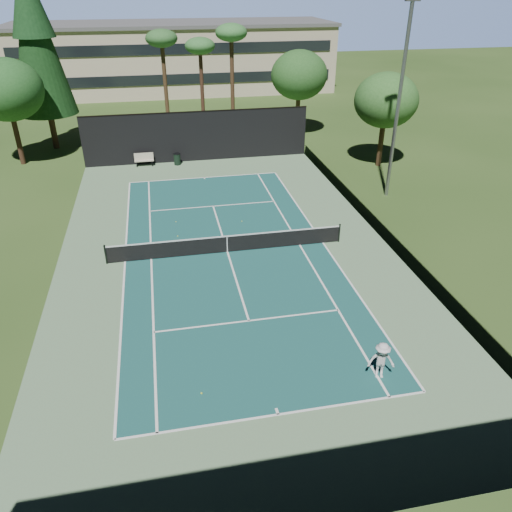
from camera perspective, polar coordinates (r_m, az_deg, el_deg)
The scene contains 22 objects.
ground at distance 27.39m, azimuth -3.28°, elevation 0.43°, with size 160.00×160.00×0.00m, color #2E4A1B.
apron_slab at distance 27.39m, azimuth -3.28°, elevation 0.44°, with size 18.00×32.00×0.01m, color #62865E.
court_surface at distance 27.38m, azimuth -3.28°, elevation 0.45°, with size 10.97×23.77×0.01m, color #19504D.
court_lines at distance 27.38m, azimuth -3.29°, elevation 0.47°, with size 11.07×23.87×0.01m.
tennis_net at distance 27.13m, azimuth -3.32°, elevation 1.46°, with size 12.90×0.10×1.10m.
fence at distance 26.54m, azimuth -3.43°, elevation 4.30°, with size 18.04×32.05×4.03m.
player at distance 19.42m, azimuth 14.14°, elevation -11.52°, with size 1.00×0.58×1.55m, color silver.
tennis_ball_a at distance 18.79m, azimuth -6.25°, elevation -15.33°, with size 0.07×0.07×0.07m, color #CCEA35.
tennis_ball_b at distance 29.36m, azimuth -8.94°, elevation 2.27°, with size 0.07×0.07×0.07m, color #C8D330.
tennis_ball_c at distance 30.83m, azimuth -1.62°, elevation 3.99°, with size 0.06×0.06×0.06m, color #CBDD32.
tennis_ball_d at distance 31.14m, azimuth -9.14°, elevation 3.88°, with size 0.06×0.06×0.06m, color yellow.
park_bench at distance 41.36m, azimuth -12.68°, elevation 10.75°, with size 1.50×0.45×1.02m.
trash_bin at distance 41.14m, azimuth -9.00°, elevation 10.90°, with size 0.56×0.56×0.95m.
pine_tree at distance 46.79m, azimuth -24.11°, elevation 22.53°, with size 4.80×4.80×15.00m.
palm_a at distance 48.08m, azimuth -10.71°, elevation 22.83°, with size 2.80×2.80×9.32m.
palm_b at distance 50.36m, azimuth -6.41°, elevation 22.44°, with size 2.80×2.80×8.42m.
palm_c at distance 47.57m, azimuth -2.84°, elevation 23.69°, with size 2.80×2.80×9.77m.
decid_tree_a at distance 48.29m, azimuth 4.95°, elevation 19.89°, with size 5.12×5.12×7.62m.
decid_tree_b at distance 40.52m, azimuth 14.64°, elevation 16.82°, with size 4.80×4.80×7.14m.
decid_tree_c at distance 43.82m, azimuth -26.64°, elevation 16.59°, with size 5.44×5.44×8.09m.
campus_building at distance 70.43m, azimuth -9.30°, elevation 21.57°, with size 40.50×12.50×8.30m.
light_pole at distance 34.11m, azimuth 16.04°, elevation 16.81°, with size 0.90×0.25×12.22m.
Camera 1 is at (-3.16, -23.81, 13.17)m, focal length 35.00 mm.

